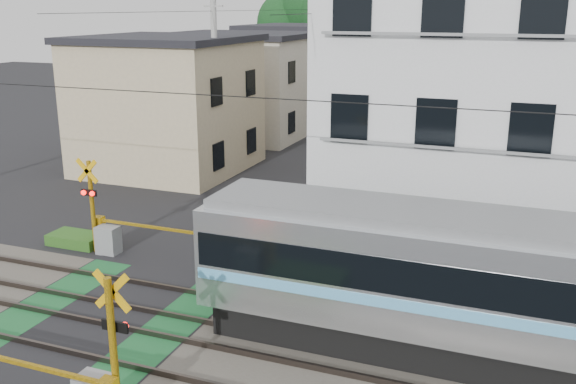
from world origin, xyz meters
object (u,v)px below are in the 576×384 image
at_px(crossing_signal_far, 106,232).
at_px(pedestrian, 356,123).
at_px(apartment_block, 494,101).
at_px(commuter_train, 570,300).

relative_size(crossing_signal_far, pedestrian, 2.90).
xyz_separation_m(crossing_signal_far, pedestrian, (2.34, 21.33, 0.11)).
bearing_deg(apartment_block, crossing_signal_far, -152.22).
relative_size(commuter_train, apartment_block, 1.59).
distance_m(commuter_train, apartment_block, 9.08).
bearing_deg(pedestrian, apartment_block, 129.47).
relative_size(crossing_signal_far, apartment_block, 0.46).
height_order(apartment_block, pedestrian, apartment_block).
bearing_deg(commuter_train, crossing_signal_far, 169.62).
bearing_deg(crossing_signal_far, pedestrian, 83.73).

